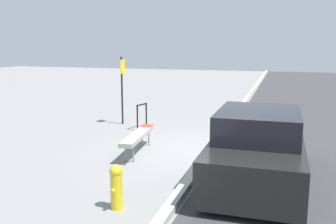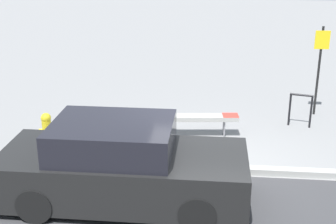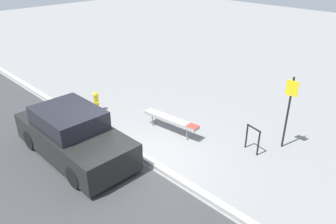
{
  "view_description": "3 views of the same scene",
  "coord_description": "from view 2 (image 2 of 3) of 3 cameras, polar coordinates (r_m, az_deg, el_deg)",
  "views": [
    {
      "loc": [
        -8.94,
        -1.67,
        2.71
      ],
      "look_at": [
        -0.61,
        0.91,
        1.13
      ],
      "focal_mm": 40.0,
      "sensor_mm": 36.0,
      "label": 1
    },
    {
      "loc": [
        0.01,
        -8.28,
        4.23
      ],
      "look_at": [
        -1.01,
        1.81,
        0.55
      ],
      "focal_mm": 50.0,
      "sensor_mm": 36.0,
      "label": 2
    },
    {
      "loc": [
        6.33,
        -5.1,
        5.51
      ],
      "look_at": [
        0.03,
        1.14,
        1.12
      ],
      "focal_mm": 35.0,
      "sensor_mm": 36.0,
      "label": 3
    }
  ],
  "objects": [
    {
      "name": "sign_post",
      "position": [
        12.45,
        17.99,
        5.74
      ],
      "size": [
        0.36,
        0.08,
        2.3
      ],
      "color": "black",
      "rests_on": "ground_plane"
    },
    {
      "name": "ground_plane",
      "position": [
        9.3,
        5.12,
        -7.22
      ],
      "size": [
        60.0,
        60.0,
        0.0
      ],
      "primitive_type": "plane",
      "color": "gray"
    },
    {
      "name": "bench",
      "position": [
        10.72,
        3.01,
        -0.71
      ],
      "size": [
        2.14,
        0.55,
        0.52
      ],
      "rotation": [
        0.0,
        0.0,
        0.1
      ],
      "color": "gray",
      "rests_on": "ground_plane"
    },
    {
      "name": "curb",
      "position": [
        9.27,
        5.14,
        -6.86
      ],
      "size": [
        60.0,
        0.2,
        0.13
      ],
      "color": "#A8A8A3",
      "rests_on": "ground_plane"
    },
    {
      "name": "fire_hydrant",
      "position": [
        10.56,
        -14.55,
        -1.96
      ],
      "size": [
        0.36,
        0.22,
        0.77
      ],
      "color": "gold",
      "rests_on": "ground_plane"
    },
    {
      "name": "bike_rack",
      "position": [
        11.73,
        15.86,
        0.61
      ],
      "size": [
        0.55,
        0.18,
        0.83
      ],
      "rotation": [
        0.0,
        0.0,
        -0.24
      ],
      "color": "black",
      "rests_on": "ground_plane"
    },
    {
      "name": "parked_car_near",
      "position": [
        8.03,
        -5.7,
        -6.61
      ],
      "size": [
        4.17,
        1.75,
        1.45
      ],
      "rotation": [
        0.0,
        0.0,
        0.0
      ],
      "color": "black",
      "rests_on": "ground_plane"
    }
  ]
}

